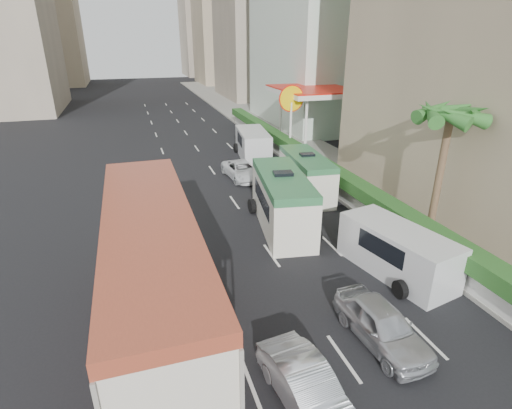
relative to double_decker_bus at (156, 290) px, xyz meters
name	(u,v)px	position (x,y,z in m)	size (l,w,h in m)	color
ground_plane	(326,318)	(6.00, 0.00, -2.53)	(200.00, 200.00, 0.00)	black
double_decker_bus	(156,290)	(0.00, 0.00, 0.00)	(2.50, 11.00, 5.06)	#A5422A
car_silver_lane_a	(305,404)	(3.68, -3.25, -2.53)	(1.37, 3.94, 1.30)	#B8BBC0
car_silver_lane_b	(379,341)	(7.19, -1.64, -2.53)	(1.65, 4.10, 1.40)	#B8BBC0
van_asset	(242,178)	(7.34, 16.40, -2.53)	(2.04, 4.42, 1.23)	silver
minibus_near	(282,201)	(7.21, 7.85, -1.03)	(2.26, 6.78, 3.01)	silver
minibus_far	(306,175)	(10.48, 11.96, -1.20)	(2.01, 6.02, 2.67)	silver
panel_van_near	(397,251)	(10.33, 1.97, -1.47)	(2.12, 5.30, 2.12)	silver
panel_van_far	(253,144)	(9.83, 21.69, -1.39)	(2.29, 5.72, 2.29)	silver
sidewalk	(293,143)	(15.00, 25.00, -2.44)	(6.00, 120.00, 0.18)	#99968C
kerb_wall	(316,173)	(12.20, 14.00, -1.85)	(0.30, 44.00, 1.00)	silver
hedge	(317,162)	(12.20, 14.00, -1.00)	(1.10, 44.00, 0.70)	#2D6626
palm_tree	(439,179)	(13.80, 4.00, 0.85)	(0.36, 0.36, 6.40)	brown
shell_station	(312,119)	(16.00, 23.00, 0.22)	(6.50, 8.00, 5.50)	silver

